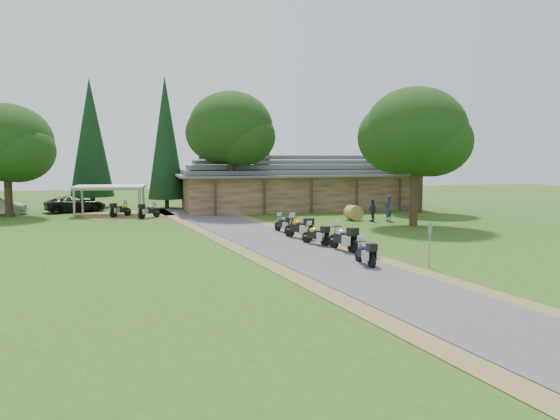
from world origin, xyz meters
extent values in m
plane|color=#2F4F16|center=(0.00, 0.00, 0.00)|extent=(120.00, 120.00, 0.00)
plane|color=#49494C|center=(-0.50, 4.00, 0.00)|extent=(51.95, 51.95, 0.00)
imported|color=black|center=(-13.11, 25.83, 1.03)|extent=(4.00, 5.85, 2.07)
imported|color=navy|center=(9.70, 12.79, 1.12)|extent=(0.79, 0.75, 2.25)
imported|color=navy|center=(12.15, 13.81, 0.94)|extent=(0.61, 0.51, 1.87)
imported|color=navy|center=(8.50, 12.86, 0.96)|extent=(0.42, 0.56, 1.92)
cylinder|color=olive|center=(7.52, 14.08, 0.55)|extent=(1.24, 1.16, 1.11)
cone|color=black|center=(-5.40, 27.34, 6.01)|extent=(3.33, 3.33, 12.01)
cone|color=black|center=(-12.04, 29.84, 5.96)|extent=(3.95, 3.95, 11.91)
camera|label=1|loc=(-7.73, -23.45, 4.57)|focal=35.00mm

